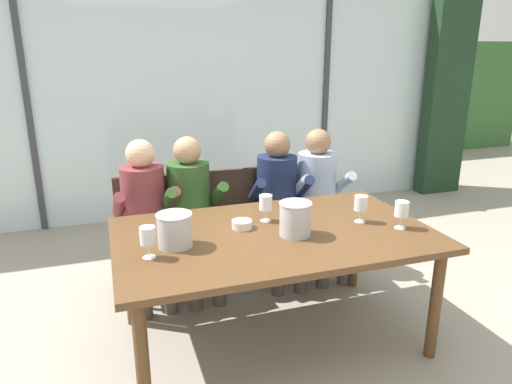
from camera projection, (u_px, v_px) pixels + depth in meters
ground at (232, 272)px, 3.95m from camera, size 14.00×14.00×0.00m
window_glass_panel at (190, 98)px, 5.02m from camera, size 7.11×0.03×2.60m
window_mullion_left at (27, 104)px, 4.52m from camera, size 0.06×0.06×2.60m
window_mullion_right at (325, 94)px, 5.48m from camera, size 0.06×0.06×2.60m
hillside_vineyard at (158, 101)px, 7.87m from camera, size 13.11×2.40×1.93m
curtain_heavy_drape at (447, 91)px, 5.82m from camera, size 0.56×0.20×2.60m
dining_table at (274, 243)px, 2.85m from camera, size 1.91×1.14×0.75m
chair_near_curtain at (144, 225)px, 3.60m from camera, size 0.44×0.44×0.87m
chair_left_of_center at (187, 222)px, 3.66m from camera, size 0.45×0.45×0.87m
chair_center at (231, 216)px, 3.79m from camera, size 0.47×0.47×0.87m
chair_right_of_center at (272, 211)px, 3.91m from camera, size 0.48×0.48×0.87m
chair_near_window_right at (312, 208)px, 3.99m from camera, size 0.45×0.45×0.87m
person_maroon_top at (146, 210)px, 3.41m from camera, size 0.48×0.62×1.19m
person_olive_shirt at (192, 205)px, 3.51m from camera, size 0.49×0.63×1.19m
person_navy_polo at (279, 197)px, 3.72m from camera, size 0.49×0.63×1.19m
person_pale_blue_shirt at (320, 192)px, 3.83m from camera, size 0.47×0.62×1.19m
ice_bucket_primary at (295, 218)px, 2.75m from camera, size 0.20×0.20×0.20m
ice_bucket_secondary at (175, 229)px, 2.60m from camera, size 0.20×0.20×0.19m
tasting_bowl at (242, 224)px, 2.88m from camera, size 0.13×0.13×0.05m
wine_glass_by_left_taster at (402, 209)px, 2.85m from camera, size 0.08×0.08×0.17m
wine_glass_near_bucket at (148, 237)px, 2.44m from camera, size 0.08×0.08×0.17m
wine_glass_center_pour at (266, 204)px, 2.97m from camera, size 0.08×0.08×0.17m
wine_glass_by_right_taster at (361, 204)px, 2.95m from camera, size 0.08×0.08×0.17m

